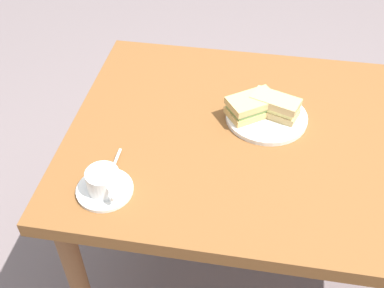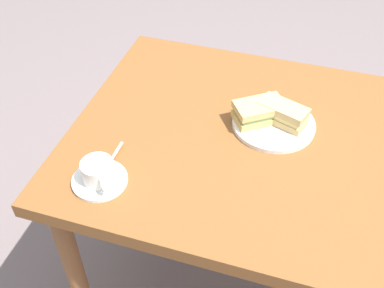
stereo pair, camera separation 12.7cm
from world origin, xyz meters
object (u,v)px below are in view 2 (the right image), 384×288
(dining_table, at_px, (286,166))
(sandwich_back, at_px, (259,112))
(coffee_saucer, at_px, (100,180))
(sandwich_plate, at_px, (274,124))
(coffee_cup, at_px, (98,171))
(sandwich_front, at_px, (283,114))
(spoon, at_px, (112,158))

(dining_table, relative_size, sandwich_back, 7.65)
(dining_table, height_order, sandwich_back, sandwich_back)
(coffee_saucer, bearing_deg, sandwich_plate, -137.78)
(dining_table, xyz_separation_m, coffee_cup, (0.45, 0.29, 0.13))
(sandwich_plate, bearing_deg, sandwich_back, 0.97)
(coffee_cup, bearing_deg, coffee_saucer, -52.34)
(sandwich_front, height_order, coffee_saucer, sandwich_front)
(spoon, bearing_deg, sandwich_back, -141.21)
(coffee_saucer, height_order, spoon, spoon)
(dining_table, distance_m, spoon, 0.51)
(coffee_cup, xyz_separation_m, spoon, (0.00, -0.08, -0.03))
(sandwich_front, bearing_deg, coffee_cup, 41.70)
(dining_table, bearing_deg, coffee_cup, 32.44)
(spoon, bearing_deg, dining_table, -155.24)
(sandwich_back, bearing_deg, sandwich_plate, -179.03)
(sandwich_front, xyz_separation_m, spoon, (0.41, 0.29, -0.03))
(sandwich_back, relative_size, spoon, 1.68)
(coffee_cup, height_order, spoon, coffee_cup)
(dining_table, relative_size, spoon, 12.82)
(sandwich_plate, xyz_separation_m, sandwich_front, (-0.02, -0.01, 0.04))
(dining_table, relative_size, sandwich_front, 8.15)
(sandwich_back, height_order, spoon, sandwich_back)
(sandwich_back, height_order, coffee_cup, sandwich_back)
(sandwich_plate, height_order, coffee_saucer, sandwich_plate)
(sandwich_front, height_order, sandwich_back, sandwich_front)
(sandwich_back, xyz_separation_m, spoon, (0.34, 0.28, -0.03))
(sandwich_back, height_order, coffee_saucer, sandwich_back)
(sandwich_plate, bearing_deg, coffee_saucer, 42.22)
(sandwich_plate, height_order, sandwich_back, sandwich_back)
(sandwich_front, bearing_deg, sandwich_back, 9.03)
(sandwich_plate, bearing_deg, sandwich_front, -154.46)
(coffee_saucer, bearing_deg, sandwich_back, -134.25)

